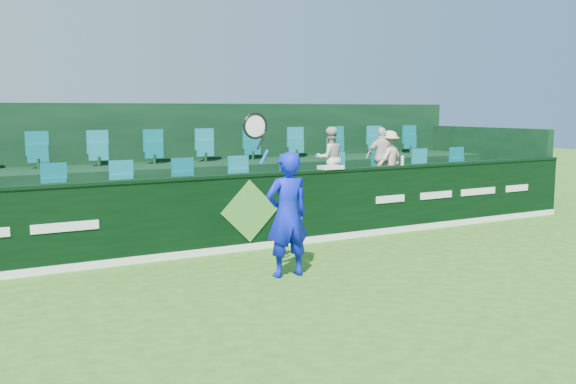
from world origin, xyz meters
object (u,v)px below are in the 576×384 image
spectator_left (330,158)px  spectator_right (389,158)px  spectator_middle (382,157)px  drinks_bottle (402,160)px  towel (331,167)px  tennis_player (287,214)px

spectator_left → spectator_right: size_ratio=1.08×
spectator_middle → drinks_bottle: spectator_middle is taller
drinks_bottle → spectator_right: bearing=63.9°
spectator_right → towel: size_ratio=2.76×
tennis_player → spectator_left: 4.16m
spectator_middle → drinks_bottle: (-0.35, -1.12, 0.01)m
spectator_left → spectator_middle: (1.36, 0.00, -0.01)m
tennis_player → drinks_bottle: bearing=27.5°
spectator_right → spectator_middle: bearing=-17.7°
tennis_player → spectator_middle: 5.16m
spectator_middle → drinks_bottle: size_ratio=6.56×
tennis_player → spectator_middle: tennis_player is taller
spectator_right → towel: (-2.27, -1.12, -0.02)m
towel → drinks_bottle: size_ratio=2.24×
spectator_left → spectator_middle: spectator_left is taller
tennis_player → towel: 2.87m
spectator_right → spectator_left: bearing=-17.7°
tennis_player → towel: (2.05, 1.96, 0.44)m
spectator_left → spectator_middle: size_ratio=1.02×
spectator_right → towel: bearing=8.6°
tennis_player → towel: size_ratio=5.72×
tennis_player → spectator_middle: bearing=36.8°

